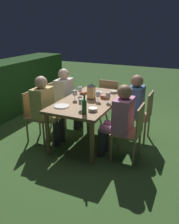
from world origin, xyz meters
TOP-DOWN VIEW (x-y plane):
  - ground_plane at (0.00, 0.00)m, footprint 16.00×16.00m
  - dining_table at (0.00, 0.00)m, footprint 1.62×0.89m
  - chair_side_right_a at (-0.36, 0.83)m, footprint 0.42×0.40m
  - person_in_mustard at (-0.36, 0.64)m, footprint 0.38×0.47m
  - chair_side_left_b at (0.36, -0.83)m, footprint 0.42×0.40m
  - person_in_blue at (0.36, -0.64)m, footprint 0.38×0.47m
  - chair_side_left_a at (-0.36, -0.83)m, footprint 0.42×0.40m
  - person_in_pink at (-0.36, -0.64)m, footprint 0.38×0.47m
  - chair_head_far at (1.06, 0.00)m, footprint 0.40×0.42m
  - chair_side_right_b at (0.36, 0.83)m, footprint 0.42×0.40m
  - person_in_cream at (0.36, 0.64)m, footprint 0.38×0.47m
  - lantern_centerpiece at (0.07, 0.00)m, footprint 0.15×0.15m
  - green_bottle_on_table at (-0.63, -0.20)m, footprint 0.07×0.07m
  - wine_glass_a at (-0.11, 0.22)m, footprint 0.08×0.08m
  - wine_glass_b at (-0.50, -0.09)m, footprint 0.08×0.08m
  - wine_glass_c at (0.13, 0.24)m, footprint 0.08×0.08m
  - wine_glass_d at (-0.01, -0.33)m, footprint 0.08×0.08m
  - wine_glass_e at (-0.02, -0.16)m, footprint 0.08×0.08m
  - plate_a at (0.44, 0.06)m, footprint 0.22×0.22m
  - plate_b at (-0.50, 0.25)m, footprint 0.24×0.24m
  - bowl_olives at (0.28, 0.25)m, footprint 0.13×0.13m
  - bowl_bread at (-0.48, -0.27)m, footprint 0.14×0.14m
  - bowl_salad at (0.56, -0.24)m, footprint 0.13×0.13m
  - bowl_dip at (0.19, -0.21)m, footprint 0.16×0.16m

SIDE VIEW (x-z plane):
  - ground_plane at x=0.00m, z-range 0.00..0.00m
  - chair_side_right_a at x=-0.36m, z-range 0.05..0.92m
  - chair_side_left_b at x=0.36m, z-range 0.05..0.92m
  - chair_side_left_a at x=-0.36m, z-range 0.05..0.92m
  - chair_head_far at x=1.06m, z-range 0.05..0.92m
  - chair_side_right_b at x=0.36m, z-range 0.05..0.92m
  - person_in_mustard at x=-0.36m, z-range 0.06..1.21m
  - person_in_blue at x=0.36m, z-range 0.06..1.21m
  - person_in_pink at x=-0.36m, z-range 0.06..1.21m
  - person_in_cream at x=0.36m, z-range 0.06..1.21m
  - dining_table at x=0.00m, z-range 0.31..1.04m
  - plate_a at x=0.44m, z-range 0.73..0.75m
  - plate_b at x=-0.50m, z-range 0.73..0.75m
  - bowl_salad at x=0.56m, z-range 0.74..0.78m
  - bowl_olives at x=0.28m, z-range 0.74..0.78m
  - bowl_bread at x=-0.48m, z-range 0.74..0.79m
  - bowl_dip at x=0.19m, z-range 0.74..0.79m
  - green_bottle_on_table at x=-0.63m, z-range 0.70..0.99m
  - wine_glass_a at x=-0.11m, z-range 0.77..0.94m
  - wine_glass_b at x=-0.50m, z-range 0.77..0.94m
  - wine_glass_c at x=0.13m, z-range 0.77..0.94m
  - wine_glass_d at x=-0.01m, z-range 0.77..0.94m
  - wine_glass_e at x=-0.02m, z-range 0.77..0.94m
  - lantern_centerpiece at x=0.07m, z-range 0.75..1.01m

